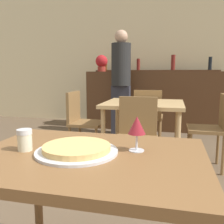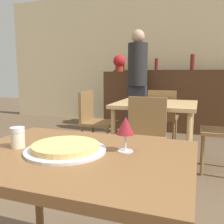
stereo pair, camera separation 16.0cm
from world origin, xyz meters
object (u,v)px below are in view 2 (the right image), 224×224
object	(u,v)px
person_standing	(137,78)
wine_glass	(126,127)
chair_far_side_left	(94,119)
cheese_shaker	(18,137)
chair_far_side_back	(162,115)
pizza_tray	(66,148)
chair_far_side_front	(144,134)
potted_plant	(119,62)

from	to	relation	value
person_standing	wine_glass	distance (m)	3.35
chair_far_side_left	wine_glass	distance (m)	2.12
person_standing	chair_far_side_left	bearing A→B (deg)	-98.91
cheese_shaker	person_standing	distance (m)	3.39
chair_far_side_back	chair_far_side_left	distance (m)	0.98
pizza_tray	chair_far_side_front	bearing A→B (deg)	86.88
chair_far_side_back	chair_far_side_left	world-z (taller)	same
chair_far_side_front	chair_far_side_left	bearing A→B (deg)	142.79
chair_far_side_front	wine_glass	bearing A→B (deg)	-81.95
wine_glass	potted_plant	world-z (taller)	potted_plant
chair_far_side_left	person_standing	bearing A→B (deg)	-8.91
wine_glass	potted_plant	distance (m)	4.02
chair_far_side_front	person_standing	size ratio (longest dim) A/B	0.47
chair_far_side_back	pizza_tray	xyz separation A→B (m)	(-0.07, -2.54, 0.25)
chair_far_side_back	potted_plant	world-z (taller)	potted_plant
cheese_shaker	potted_plant	xyz separation A→B (m)	(-0.76, 3.90, 0.51)
chair_far_side_left	cheese_shaker	size ratio (longest dim) A/B	8.76
cheese_shaker	wine_glass	world-z (taller)	wine_glass
chair_far_side_back	pizza_tray	size ratio (longest dim) A/B	2.36
pizza_tray	potted_plant	world-z (taller)	potted_plant
chair_far_side_front	chair_far_side_back	bearing A→B (deg)	90.00
pizza_tray	person_standing	xyz separation A→B (m)	(-0.49, 3.35, 0.24)
chair_far_side_left	cheese_shaker	world-z (taller)	chair_far_side_left
chair_far_side_left	potted_plant	size ratio (longest dim) A/B	2.62
chair_far_side_front	chair_far_side_back	world-z (taller)	same
chair_far_side_left	wine_glass	size ratio (longest dim) A/B	5.40
chair_far_side_back	person_standing	distance (m)	1.10
person_standing	pizza_tray	bearing A→B (deg)	-81.67
person_standing	potted_plant	size ratio (longest dim) A/B	5.56
chair_far_side_back	potted_plant	xyz separation A→B (m)	(-1.07, 1.34, 0.79)
person_standing	potted_plant	bearing A→B (deg)	133.71
chair_far_side_back	cheese_shaker	size ratio (longest dim) A/B	8.76
chair_far_side_front	potted_plant	world-z (taller)	potted_plant
chair_far_side_back	chair_far_side_front	bearing A→B (deg)	90.00
potted_plant	person_standing	bearing A→B (deg)	-46.29
pizza_tray	potted_plant	size ratio (longest dim) A/B	1.11
chair_far_side_front	pizza_tray	bearing A→B (deg)	-93.12
person_standing	wine_glass	xyz separation A→B (m)	(0.74, -3.26, -0.14)
chair_far_side_back	person_standing	size ratio (longest dim) A/B	0.47
wine_glass	potted_plant	xyz separation A→B (m)	(-1.25, 3.79, 0.45)
chair_far_side_left	wine_glass	xyz separation A→B (m)	(0.96, -1.86, 0.35)
chair_far_side_back	chair_far_side_left	bearing A→B (deg)	37.21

